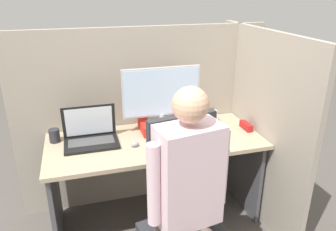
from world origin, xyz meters
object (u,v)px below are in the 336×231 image
(paper_box, at_px, (162,125))
(office_chair, at_px, (185,210))
(stapler, at_px, (246,126))
(person, at_px, (191,195))
(monitor, at_px, (162,95))
(laptop, at_px, (91,136))
(coffee_mug, at_px, (211,117))
(carrot_toy, at_px, (179,145))
(pen_cup, at_px, (54,136))

(paper_box, xyz_separation_m, office_chair, (-0.07, -0.78, -0.22))
(stapler, relative_size, person, 0.11)
(monitor, bearing_deg, paper_box, -90.00)
(laptop, relative_size, person, 0.28)
(laptop, xyz_separation_m, person, (0.46, -0.86, -0.01))
(monitor, bearing_deg, office_chair, -95.12)
(office_chair, bearing_deg, stapler, 40.02)
(laptop, relative_size, stapler, 2.69)
(monitor, height_order, coffee_mug, monitor)
(carrot_toy, xyz_separation_m, person, (-0.14, -0.61, 0.02))
(stapler, bearing_deg, carrot_toy, -165.68)
(coffee_mug, bearing_deg, paper_box, -178.49)
(person, bearing_deg, monitor, 84.08)
(person, bearing_deg, office_chair, 80.41)
(monitor, bearing_deg, carrot_toy, -83.72)
(paper_box, relative_size, stapler, 2.42)
(stapler, distance_m, person, 1.07)
(office_chair, xyz_separation_m, pen_cup, (-0.74, 0.78, 0.23))
(paper_box, xyz_separation_m, stapler, (0.64, -0.18, -0.01))
(monitor, relative_size, carrot_toy, 4.96)
(carrot_toy, xyz_separation_m, pen_cup, (-0.84, 0.34, 0.03))
(monitor, bearing_deg, laptop, -170.58)
(laptop, height_order, stapler, laptop)
(coffee_mug, bearing_deg, stapler, -41.50)
(pen_cup, bearing_deg, person, -53.30)
(office_chair, height_order, pen_cup, office_chair)
(carrot_toy, distance_m, pen_cup, 0.91)
(monitor, bearing_deg, stapler, -15.83)
(paper_box, xyz_separation_m, coffee_mug, (0.43, 0.01, 0.01))
(monitor, xyz_separation_m, pen_cup, (-0.81, 0.00, -0.24))
(paper_box, height_order, carrot_toy, paper_box)
(monitor, relative_size, laptop, 1.59)
(person, xyz_separation_m, coffee_mug, (0.52, 0.96, 0.01))
(paper_box, distance_m, office_chair, 0.81)
(carrot_toy, height_order, person, person)
(stapler, distance_m, carrot_toy, 0.62)
(carrot_toy, relative_size, pen_cup, 1.24)
(person, bearing_deg, pen_cup, 126.70)
(monitor, relative_size, coffee_mug, 5.62)
(person, distance_m, pen_cup, 1.18)
(paper_box, bearing_deg, monitor, 90.00)
(pen_cup, bearing_deg, laptop, -20.27)
(office_chair, height_order, person, person)
(laptop, distance_m, stapler, 1.20)
(monitor, relative_size, office_chair, 0.56)
(coffee_mug, relative_size, pen_cup, 1.09)
(monitor, height_order, pen_cup, monitor)
(monitor, height_order, laptop, monitor)
(laptop, distance_m, pen_cup, 0.27)
(paper_box, relative_size, person, 0.25)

